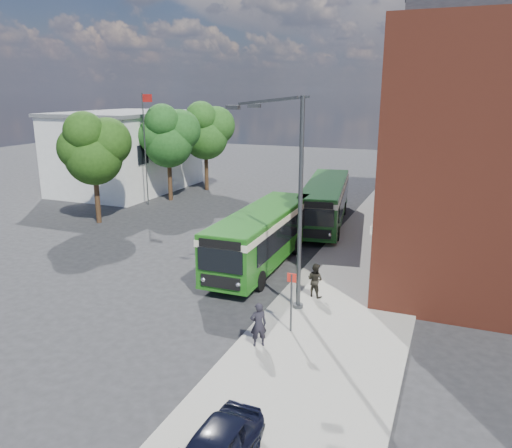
% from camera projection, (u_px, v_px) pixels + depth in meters
% --- Properties ---
extents(ground, '(120.00, 120.00, 0.00)m').
position_uv_depth(ground, '(211.00, 278.00, 25.19)').
color(ground, '#252528').
rests_on(ground, ground).
extents(pavement, '(6.00, 48.00, 0.15)m').
position_uv_depth(pavement, '(377.00, 248.00, 29.79)').
color(pavement, gray).
rests_on(pavement, ground).
extents(kerb_line, '(0.12, 48.00, 0.01)m').
position_uv_depth(kerb_line, '(327.00, 243.00, 30.91)').
color(kerb_line, beige).
rests_on(kerb_line, ground).
extents(white_building, '(9.40, 13.40, 7.30)m').
position_uv_depth(white_building, '(127.00, 151.00, 46.89)').
color(white_building, silver).
rests_on(white_building, ground).
extents(flagpole, '(0.95, 0.10, 9.00)m').
position_uv_depth(flagpole, '(145.00, 145.00, 40.07)').
color(flagpole, '#393C3E').
rests_on(flagpole, ground).
extents(street_lamp, '(2.96, 2.38, 9.00)m').
position_uv_depth(street_lamp, '(292.00, 201.00, 20.40)').
color(street_lamp, '#393C3E').
rests_on(street_lamp, ground).
extents(bus_stop_sign, '(0.35, 0.08, 2.52)m').
position_uv_depth(bus_stop_sign, '(291.00, 298.00, 19.01)').
color(bus_stop_sign, '#393C3E').
rests_on(bus_stop_sign, ground).
extents(bus_front, '(2.78, 10.73, 3.02)m').
position_uv_depth(bus_front, '(262.00, 233.00, 26.64)').
color(bus_front, '#1E6217').
rests_on(bus_front, ground).
extents(bus_rear, '(4.40, 12.25, 3.02)m').
position_uv_depth(bus_rear, '(325.00, 199.00, 34.95)').
color(bus_rear, '#194F1A').
rests_on(bus_rear, ground).
extents(pedestrian_a, '(0.74, 0.68, 1.68)m').
position_uv_depth(pedestrian_a, '(258.00, 324.00, 18.04)').
color(pedestrian_a, black).
rests_on(pedestrian_a, pavement).
extents(pedestrian_b, '(0.91, 0.80, 1.56)m').
position_uv_depth(pedestrian_b, '(315.00, 280.00, 22.42)').
color(pedestrian_b, black).
rests_on(pedestrian_b, pavement).
extents(tree_left, '(4.66, 4.43, 7.87)m').
position_uv_depth(tree_left, '(93.00, 148.00, 34.36)').
color(tree_left, '#341F12').
rests_on(tree_left, ground).
extents(tree_mid, '(4.83, 4.59, 8.16)m').
position_uv_depth(tree_mid, '(168.00, 136.00, 41.60)').
color(tree_mid, '#341F12').
rests_on(tree_mid, ground).
extents(tree_right, '(4.89, 4.65, 8.26)m').
position_uv_depth(tree_right, '(206.00, 130.00, 46.18)').
color(tree_right, '#341F12').
rests_on(tree_right, ground).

